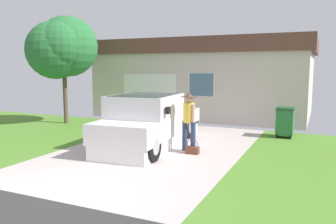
{
  "coord_description": "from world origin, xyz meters",
  "views": [
    {
      "loc": [
        4.54,
        -4.71,
        2.5
      ],
      "look_at": [
        0.26,
        4.8,
        1.13
      ],
      "focal_mm": 36.36,
      "sensor_mm": 36.0,
      "label": 1
    }
  ],
  "objects_px": {
    "pickup_truck": "(147,123)",
    "house_with_garage": "(209,78)",
    "front_yard_tree": "(62,48)",
    "wheeled_trash_bin": "(285,121)",
    "person_with_hat": "(189,118)",
    "handbag": "(192,149)"
  },
  "relations": [
    {
      "from": "pickup_truck",
      "to": "front_yard_tree",
      "type": "height_order",
      "value": "front_yard_tree"
    },
    {
      "from": "house_with_garage",
      "to": "pickup_truck",
      "type": "bearing_deg",
      "value": -85.58
    },
    {
      "from": "pickup_truck",
      "to": "wheeled_trash_bin",
      "type": "distance_m",
      "value": 5.1
    },
    {
      "from": "person_with_hat",
      "to": "wheeled_trash_bin",
      "type": "relative_size",
      "value": 1.63
    },
    {
      "from": "house_with_garage",
      "to": "wheeled_trash_bin",
      "type": "height_order",
      "value": "house_with_garage"
    },
    {
      "from": "house_with_garage",
      "to": "front_yard_tree",
      "type": "bearing_deg",
      "value": -128.99
    },
    {
      "from": "pickup_truck",
      "to": "house_with_garage",
      "type": "height_order",
      "value": "house_with_garage"
    },
    {
      "from": "house_with_garage",
      "to": "front_yard_tree",
      "type": "distance_m",
      "value": 7.81
    },
    {
      "from": "wheeled_trash_bin",
      "to": "front_yard_tree",
      "type": "bearing_deg",
      "value": -174.64
    },
    {
      "from": "person_with_hat",
      "to": "house_with_garage",
      "type": "distance_m",
      "value": 8.85
    },
    {
      "from": "front_yard_tree",
      "to": "handbag",
      "type": "bearing_deg",
      "value": -21.11
    },
    {
      "from": "person_with_hat",
      "to": "front_yard_tree",
      "type": "bearing_deg",
      "value": 6.52
    },
    {
      "from": "house_with_garage",
      "to": "wheeled_trash_bin",
      "type": "distance_m",
      "value": 6.92
    },
    {
      "from": "pickup_truck",
      "to": "front_yard_tree",
      "type": "bearing_deg",
      "value": -28.67
    },
    {
      "from": "person_with_hat",
      "to": "wheeled_trash_bin",
      "type": "xyz_separation_m",
      "value": [
        2.38,
        3.45,
        -0.43
      ]
    },
    {
      "from": "house_with_garage",
      "to": "wheeled_trash_bin",
      "type": "bearing_deg",
      "value": -48.67
    },
    {
      "from": "person_with_hat",
      "to": "wheeled_trash_bin",
      "type": "bearing_deg",
      "value": -97.73
    },
    {
      "from": "house_with_garage",
      "to": "front_yard_tree",
      "type": "height_order",
      "value": "front_yard_tree"
    },
    {
      "from": "wheeled_trash_bin",
      "to": "handbag",
      "type": "bearing_deg",
      "value": -121.35
    },
    {
      "from": "person_with_hat",
      "to": "handbag",
      "type": "distance_m",
      "value": 0.92
    },
    {
      "from": "house_with_garage",
      "to": "front_yard_tree",
      "type": "relative_size",
      "value": 2.26
    },
    {
      "from": "person_with_hat",
      "to": "handbag",
      "type": "relative_size",
      "value": 4.02
    }
  ]
}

